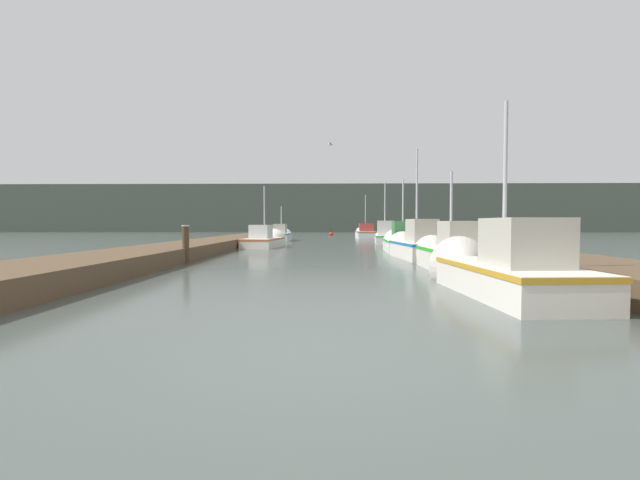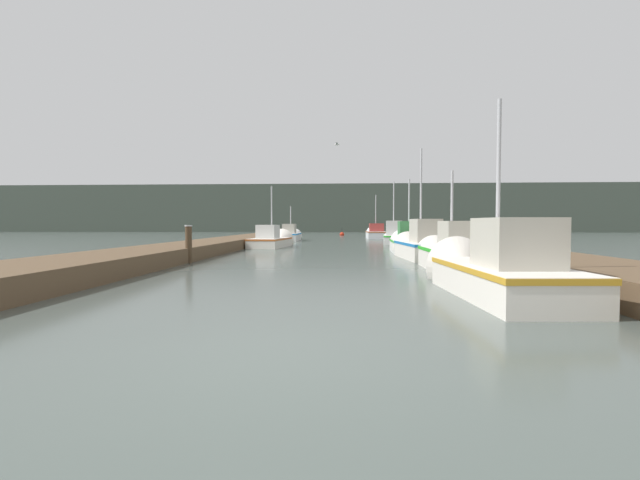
# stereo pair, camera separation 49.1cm
# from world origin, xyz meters

# --- Properties ---
(ground_plane) EXTENTS (200.00, 200.00, 0.00)m
(ground_plane) POSITION_xyz_m (0.00, 0.00, 0.00)
(ground_plane) COLOR #47514C
(dock_left) EXTENTS (2.76, 40.00, 0.54)m
(dock_left) POSITION_xyz_m (-6.34, 16.00, 0.27)
(dock_left) COLOR brown
(dock_left) RESTS_ON ground_plane
(dock_right) EXTENTS (2.76, 40.00, 0.54)m
(dock_right) POSITION_xyz_m (6.34, 16.00, 0.27)
(dock_right) COLOR brown
(dock_right) RESTS_ON ground_plane
(distant_shore_ridge) EXTENTS (120.00, 16.00, 7.93)m
(distant_shore_ridge) POSITION_xyz_m (0.00, 73.41, 3.97)
(distant_shore_ridge) COLOR #424C42
(distant_shore_ridge) RESTS_ON ground_plane
(fishing_boat_0) EXTENTS (1.92, 4.91, 4.33)m
(fishing_boat_0) POSITION_xyz_m (3.64, 4.48, 0.47)
(fishing_boat_0) COLOR silver
(fishing_boat_0) RESTS_ON ground_plane
(fishing_boat_1) EXTENTS (1.50, 4.49, 3.38)m
(fishing_boat_1) POSITION_xyz_m (3.90, 9.07, 0.48)
(fishing_boat_1) COLOR silver
(fishing_boat_1) RESTS_ON ground_plane
(fishing_boat_2) EXTENTS (1.85, 4.63, 4.88)m
(fishing_boat_2) POSITION_xyz_m (3.75, 13.51, 0.50)
(fishing_boat_2) COLOR silver
(fishing_boat_2) RESTS_ON ground_plane
(fishing_boat_3) EXTENTS (1.96, 4.86, 4.18)m
(fishing_boat_3) POSITION_xyz_m (3.89, 17.71, 0.47)
(fishing_boat_3) COLOR silver
(fishing_boat_3) RESTS_ON ground_plane
(fishing_boat_4) EXTENTS (2.17, 5.09, 4.20)m
(fishing_boat_4) POSITION_xyz_m (-3.75, 21.56, 0.40)
(fishing_boat_4) COLOR silver
(fishing_boat_4) RESTS_ON ground_plane
(fishing_boat_5) EXTENTS (1.72, 4.64, 4.75)m
(fishing_boat_5) POSITION_xyz_m (4.14, 26.42, 0.53)
(fishing_boat_5) COLOR silver
(fishing_boat_5) RESTS_ON ground_plane
(fishing_boat_6) EXTENTS (1.47, 5.57, 3.22)m
(fishing_boat_6) POSITION_xyz_m (-3.87, 31.47, 0.45)
(fishing_boat_6) COLOR silver
(fishing_boat_6) RESTS_ON ground_plane
(fishing_boat_7) EXTENTS (1.76, 5.21, 4.63)m
(fishing_boat_7) POSITION_xyz_m (3.64, 37.29, 0.47)
(fishing_boat_7) COLOR silver
(fishing_boat_7) RESTS_ON ground_plane
(mooring_piling_0) EXTENTS (0.31, 0.31, 1.02)m
(mooring_piling_0) POSITION_xyz_m (5.19, 36.41, 0.51)
(mooring_piling_0) COLOR #473523
(mooring_piling_0) RESTS_ON ground_plane
(mooring_piling_1) EXTENTS (0.35, 0.35, 0.97)m
(mooring_piling_1) POSITION_xyz_m (-5.12, 29.04, 0.49)
(mooring_piling_1) COLOR #473523
(mooring_piling_1) RESTS_ON ground_plane
(mooring_piling_2) EXTENTS (0.27, 0.27, 1.36)m
(mooring_piling_2) POSITION_xyz_m (-4.99, 10.73, 0.69)
(mooring_piling_2) COLOR #473523
(mooring_piling_2) RESTS_ON ground_plane
(channel_buoy) EXTENTS (0.52, 0.52, 1.02)m
(channel_buoy) POSITION_xyz_m (0.35, 46.46, 0.15)
(channel_buoy) COLOR red
(channel_buoy) RESTS_ON ground_plane
(seagull_lead) EXTENTS (0.29, 0.55, 0.12)m
(seagull_lead) POSITION_xyz_m (0.21, 19.62, 5.84)
(seagull_lead) COLOR white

